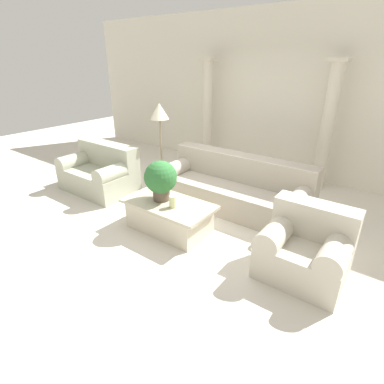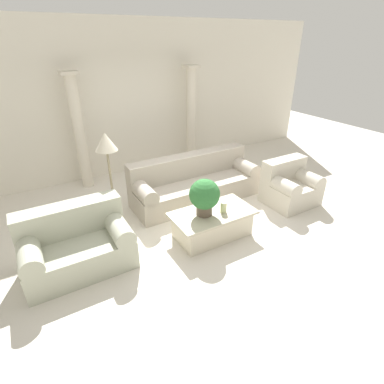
{
  "view_description": "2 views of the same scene",
  "coord_description": "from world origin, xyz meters",
  "px_view_note": "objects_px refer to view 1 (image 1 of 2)",
  "views": [
    {
      "loc": [
        2.51,
        -3.35,
        2.27
      ],
      "look_at": [
        0.23,
        -0.3,
        0.56
      ],
      "focal_mm": 28.0,
      "sensor_mm": 36.0,
      "label": 1
    },
    {
      "loc": [
        -2.27,
        -3.78,
        2.83
      ],
      "look_at": [
        -0.06,
        -0.01,
        0.56
      ],
      "focal_mm": 28.0,
      "sensor_mm": 36.0,
      "label": 2
    }
  ],
  "objects_px": {
    "coffee_table": "(169,216)",
    "floor_lamp": "(160,117)",
    "sofa_long": "(234,188)",
    "loveseat": "(101,172)",
    "armchair": "(306,248)",
    "potted_plant": "(161,178)"
  },
  "relations": [
    {
      "from": "sofa_long",
      "to": "coffee_table",
      "type": "distance_m",
      "value": 1.26
    },
    {
      "from": "sofa_long",
      "to": "loveseat",
      "type": "distance_m",
      "value": 2.5
    },
    {
      "from": "sofa_long",
      "to": "armchair",
      "type": "height_order",
      "value": "sofa_long"
    },
    {
      "from": "coffee_table",
      "to": "sofa_long",
      "type": "bearing_deg",
      "value": 72.01
    },
    {
      "from": "coffee_table",
      "to": "floor_lamp",
      "type": "height_order",
      "value": "floor_lamp"
    },
    {
      "from": "coffee_table",
      "to": "potted_plant",
      "type": "relative_size",
      "value": 2.25
    },
    {
      "from": "sofa_long",
      "to": "coffee_table",
      "type": "bearing_deg",
      "value": -107.99
    },
    {
      "from": "loveseat",
      "to": "coffee_table",
      "type": "bearing_deg",
      "value": -10.21
    },
    {
      "from": "loveseat",
      "to": "potted_plant",
      "type": "bearing_deg",
      "value": -10.37
    },
    {
      "from": "sofa_long",
      "to": "floor_lamp",
      "type": "xyz_separation_m",
      "value": [
        -1.58,
        -0.01,
        0.97
      ]
    },
    {
      "from": "coffee_table",
      "to": "floor_lamp",
      "type": "distance_m",
      "value": 2.0
    },
    {
      "from": "floor_lamp",
      "to": "armchair",
      "type": "distance_m",
      "value": 3.35
    },
    {
      "from": "loveseat",
      "to": "potted_plant",
      "type": "distance_m",
      "value": 1.9
    },
    {
      "from": "sofa_long",
      "to": "floor_lamp",
      "type": "distance_m",
      "value": 1.85
    },
    {
      "from": "sofa_long",
      "to": "armchair",
      "type": "xyz_separation_m",
      "value": [
        1.47,
        -1.02,
        0.01
      ]
    },
    {
      "from": "sofa_long",
      "to": "loveseat",
      "type": "height_order",
      "value": "same"
    },
    {
      "from": "loveseat",
      "to": "armchair",
      "type": "bearing_deg",
      "value": -2.65
    },
    {
      "from": "loveseat",
      "to": "floor_lamp",
      "type": "xyz_separation_m",
      "value": [
        0.78,
        0.83,
        0.96
      ]
    },
    {
      "from": "potted_plant",
      "to": "armchair",
      "type": "xyz_separation_m",
      "value": [
        2.01,
        0.16,
        -0.4
      ]
    },
    {
      "from": "loveseat",
      "to": "armchair",
      "type": "xyz_separation_m",
      "value": [
        3.83,
        -0.18,
        -0.0
      ]
    },
    {
      "from": "floor_lamp",
      "to": "armchair",
      "type": "xyz_separation_m",
      "value": [
        3.05,
        -1.01,
        -0.96
      ]
    },
    {
      "from": "sofa_long",
      "to": "potted_plant",
      "type": "relative_size",
      "value": 4.29
    }
  ]
}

